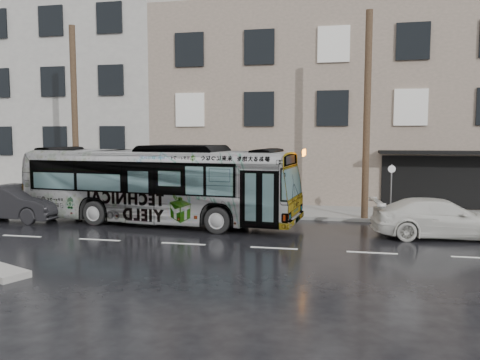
# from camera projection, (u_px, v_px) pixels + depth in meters

# --- Properties ---
(ground) EXTENTS (120.00, 120.00, 0.00)m
(ground) POSITION_uv_depth(u_px,v_px,m) (203.00, 230.00, 18.85)
(ground) COLOR black
(ground) RESTS_ON ground
(sidewalk) EXTENTS (90.00, 3.60, 0.15)m
(sidewalk) POSITION_uv_depth(u_px,v_px,m) (230.00, 210.00, 23.62)
(sidewalk) COLOR gray
(sidewalk) RESTS_ON ground
(building_taupe) EXTENTS (20.00, 12.00, 11.00)m
(building_taupe) POSITION_uv_depth(u_px,v_px,m) (333.00, 109.00, 29.74)
(building_taupe) COLOR gray
(building_taupe) RESTS_ON ground
(building_grey) EXTENTS (26.00, 15.00, 16.00)m
(building_grey) POSITION_uv_depth(u_px,v_px,m) (26.00, 81.00, 35.53)
(building_grey) COLOR #A9A7A0
(building_grey) RESTS_ON ground
(utility_pole_front) EXTENTS (0.30, 0.30, 9.00)m
(utility_pole_front) POSITION_uv_depth(u_px,v_px,m) (367.00, 116.00, 20.35)
(utility_pole_front) COLOR #4B3825
(utility_pole_front) RESTS_ON sidewalk
(utility_pole_rear) EXTENTS (0.30, 0.30, 9.00)m
(utility_pole_rear) POSITION_uv_depth(u_px,v_px,m) (75.00, 118.00, 23.12)
(utility_pole_rear) COLOR #4B3825
(utility_pole_rear) RESTS_ON sidewalk
(sign_post) EXTENTS (0.06, 0.06, 2.40)m
(sign_post) POSITION_uv_depth(u_px,v_px,m) (391.00, 192.00, 20.44)
(sign_post) COLOR slate
(sign_post) RESTS_ON sidewalk
(bus) EXTENTS (12.43, 4.23, 3.39)m
(bus) POSITION_uv_depth(u_px,v_px,m) (158.00, 184.00, 20.16)
(bus) COLOR #B2B2B2
(bus) RESTS_ON ground
(white_sedan) EXTENTS (5.17, 2.52, 1.45)m
(white_sedan) POSITION_uv_depth(u_px,v_px,m) (440.00, 218.00, 17.41)
(white_sedan) COLOR beige
(white_sedan) RESTS_ON ground
(dark_sedan) EXTENTS (4.96, 2.13, 1.59)m
(dark_sedan) POSITION_uv_depth(u_px,v_px,m) (15.00, 203.00, 20.96)
(dark_sedan) COLOR black
(dark_sedan) RESTS_ON ground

